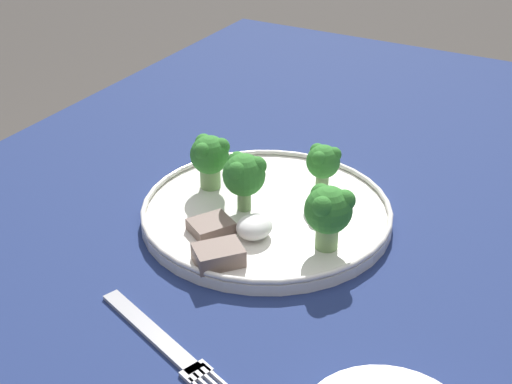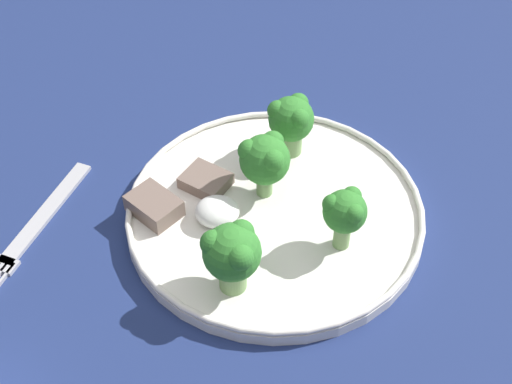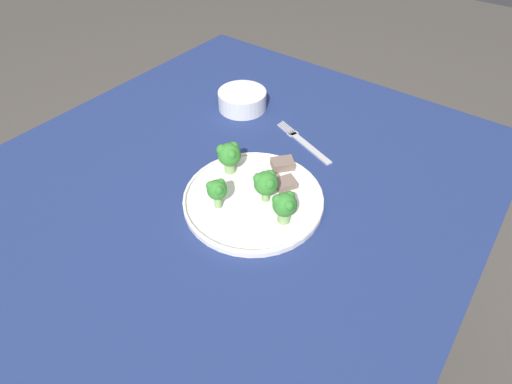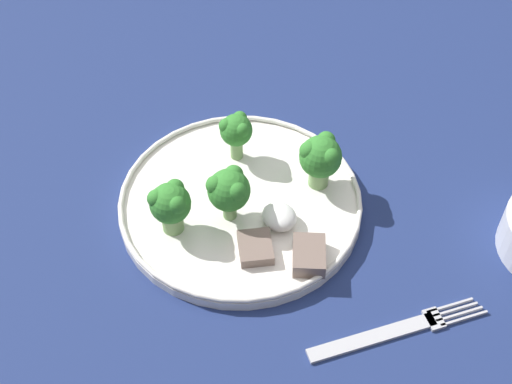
{
  "view_description": "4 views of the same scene",
  "coord_description": "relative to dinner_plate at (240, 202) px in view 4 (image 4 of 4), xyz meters",
  "views": [
    {
      "loc": [
        0.62,
        0.23,
        1.15
      ],
      "look_at": [
        0.04,
        -0.1,
        0.77
      ],
      "focal_mm": 50.0,
      "sensor_mm": 36.0,
      "label": 1
    },
    {
      "loc": [
        0.04,
        0.36,
        1.23
      ],
      "look_at": [
        0.05,
        -0.06,
        0.8
      ],
      "focal_mm": 50.0,
      "sensor_mm": 36.0,
      "label": 2
    },
    {
      "loc": [
        -0.4,
        -0.42,
        1.29
      ],
      "look_at": [
        0.03,
        -0.1,
        0.77
      ],
      "focal_mm": 28.0,
      "sensor_mm": 36.0,
      "label": 3
    },
    {
      "loc": [
        0.46,
        -0.39,
        1.36
      ],
      "look_at": [
        0.05,
        -0.07,
        0.77
      ],
      "focal_mm": 50.0,
      "sensor_mm": 36.0,
      "label": 4
    }
  ],
  "objects": [
    {
      "name": "meat_slice_front_slice",
      "position": [
        0.11,
        0.01,
        0.01
      ],
      "size": [
        0.06,
        0.06,
        0.02
      ],
      "color": "#756056",
      "rests_on": "dinner_plate"
    },
    {
      "name": "sauce_dollop",
      "position": [
        0.05,
        0.01,
        0.01
      ],
      "size": [
        0.04,
        0.04,
        0.02
      ],
      "color": "white",
      "rests_on": "dinner_plate"
    },
    {
      "name": "dinner_plate",
      "position": [
        0.0,
        0.0,
        0.0
      ],
      "size": [
        0.27,
        0.27,
        0.02
      ],
      "color": "white",
      "rests_on": "table"
    },
    {
      "name": "broccoli_floret_back_left",
      "position": [
        -0.06,
        0.04,
        0.04
      ],
      "size": [
        0.04,
        0.04,
        0.06
      ],
      "color": "#7FA866",
      "rests_on": "dinner_plate"
    },
    {
      "name": "meat_slice_middle_slice",
      "position": [
        0.07,
        -0.03,
        0.01
      ],
      "size": [
        0.05,
        0.05,
        0.01
      ],
      "color": "#756056",
      "rests_on": "dinner_plate"
    },
    {
      "name": "table",
      "position": [
        -0.04,
        0.09,
        -0.11
      ],
      "size": [
        1.23,
        0.98,
        0.74
      ],
      "color": "navy",
      "rests_on": "ground_plane"
    },
    {
      "name": "broccoli_floret_center_left",
      "position": [
        0.03,
        0.09,
        0.05
      ],
      "size": [
        0.05,
        0.05,
        0.07
      ],
      "color": "#7FA866",
      "rests_on": "dinner_plate"
    },
    {
      "name": "broccoli_floret_front_left",
      "position": [
        0.01,
        -0.02,
        0.05
      ],
      "size": [
        0.05,
        0.05,
        0.07
      ],
      "color": "#7FA866",
      "rests_on": "dinner_plate"
    },
    {
      "name": "fork",
      "position": [
        0.22,
        0.02,
        -0.01
      ],
      "size": [
        0.08,
        0.18,
        0.0
      ],
      "color": "#B2B2B7",
      "rests_on": "table"
    },
    {
      "name": "broccoli_floret_near_rim_left",
      "position": [
        -0.01,
        -0.08,
        0.04
      ],
      "size": [
        0.05,
        0.04,
        0.06
      ],
      "color": "#7FA866",
      "rests_on": "dinner_plate"
    }
  ]
}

